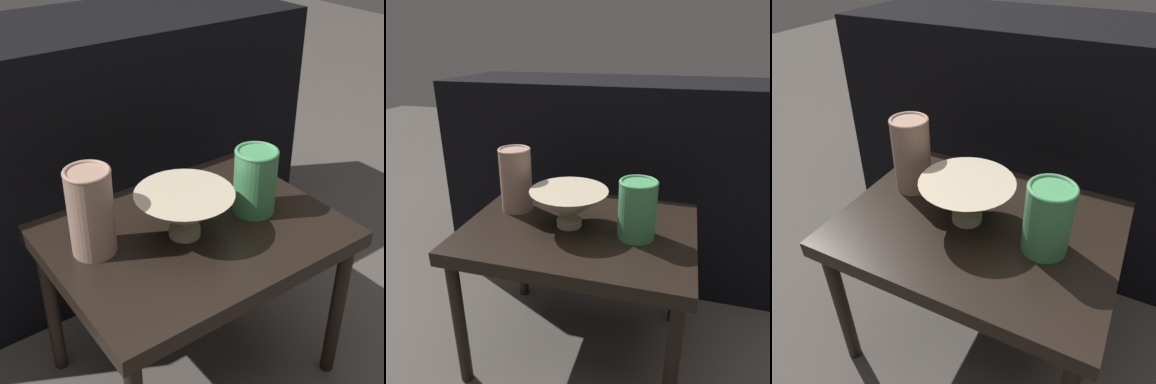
# 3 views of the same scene
# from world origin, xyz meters

# --- Properties ---
(ground_plane) EXTENTS (8.00, 8.00, 0.00)m
(ground_plane) POSITION_xyz_m (0.00, 0.00, 0.00)
(ground_plane) COLOR #4C4742
(table) EXTENTS (0.66, 0.50, 0.46)m
(table) POSITION_xyz_m (0.00, 0.00, 0.41)
(table) COLOR black
(table) RESTS_ON ground_plane
(couch_backdrop) EXTENTS (1.41, 0.50, 0.81)m
(couch_backdrop) POSITION_xyz_m (0.00, 0.62, 0.41)
(couch_backdrop) COLOR black
(couch_backdrop) RESTS_ON ground_plane
(bowl) EXTENTS (0.22, 0.22, 0.11)m
(bowl) POSITION_xyz_m (-0.03, -0.01, 0.52)
(bowl) COLOR #C1B293
(bowl) RESTS_ON table
(vase_textured_left) EXTENTS (0.10, 0.10, 0.20)m
(vase_textured_left) POSITION_xyz_m (-0.22, 0.06, 0.56)
(vase_textured_left) COLOR tan
(vase_textured_left) RESTS_ON table
(vase_colorful_right) EXTENTS (0.10, 0.10, 0.16)m
(vase_colorful_right) POSITION_xyz_m (0.17, -0.02, 0.54)
(vase_colorful_right) COLOR #47995B
(vase_colorful_right) RESTS_ON table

